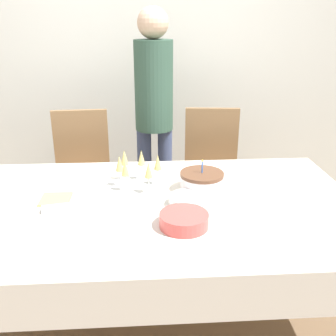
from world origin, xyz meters
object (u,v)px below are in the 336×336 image
champagne_tray (136,172)px  plate_stack_main (184,220)px  dining_chair_far_right (211,169)px  person_standing (154,102)px  dining_chair_far_left (82,172)px  plate_stack_dessert (188,200)px  birthday_cake (202,182)px

champagne_tray → plate_stack_main: (0.22, -0.46, -0.05)m
dining_chair_far_right → champagne_tray: dining_chair_far_right is taller
champagne_tray → person_standing: (0.13, 0.87, 0.20)m
dining_chair_far_left → plate_stack_main: size_ratio=4.40×
dining_chair_far_left → plate_stack_main: 1.34m
dining_chair_far_right → plate_stack_dessert: size_ratio=5.30×
dining_chair_far_right → birthday_cake: 0.85m
plate_stack_main → plate_stack_dessert: (0.04, 0.21, -0.01)m
champagne_tray → person_standing: bearing=81.5°
dining_chair_far_right → person_standing: person_standing is taller
plate_stack_main → person_standing: person_standing is taller
person_standing → birthday_cake: bearing=-76.9°
dining_chair_far_left → person_standing: person_standing is taller
champagne_tray → person_standing: person_standing is taller
plate_stack_main → plate_stack_dessert: plate_stack_main is taller
plate_stack_main → plate_stack_dessert: bearing=79.2°
dining_chair_far_right → plate_stack_main: dining_chair_far_right is taller
dining_chair_far_right → birthday_cake: size_ratio=4.18×
birthday_cake → person_standing: bearing=103.1°
plate_stack_dessert → plate_stack_main: bearing=-100.8°
dining_chair_far_left → champagne_tray: dining_chair_far_left is taller
dining_chair_far_right → birthday_cake: bearing=-103.9°
birthday_cake → champagne_tray: bearing=166.6°
plate_stack_main → person_standing: size_ratio=0.13×
birthday_cake → person_standing: (-0.22, 0.95, 0.23)m
dining_chair_far_right → plate_stack_main: 1.23m
dining_chair_far_right → champagne_tray: bearing=-127.7°
dining_chair_far_left → person_standing: size_ratio=0.58×
dining_chair_far_right → person_standing: 0.65m
dining_chair_far_left → birthday_cake: bearing=-46.2°
dining_chair_far_left → birthday_cake: 1.12m
champagne_tray → plate_stack_main: 0.51m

